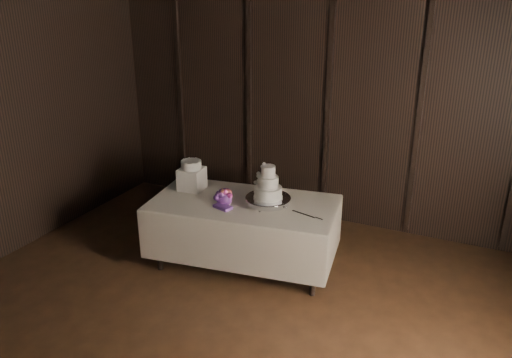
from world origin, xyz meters
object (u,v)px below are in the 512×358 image
(display_table, at_px, (244,231))
(box_pedestal, at_px, (192,179))
(cake_stand, at_px, (268,201))
(bouquet, at_px, (224,197))
(small_cake, at_px, (191,165))
(wedding_cake, at_px, (265,185))

(display_table, distance_m, box_pedestal, 0.84)
(cake_stand, xyz_separation_m, bouquet, (-0.45, -0.15, 0.02))
(cake_stand, distance_m, small_cake, 1.00)
(small_cake, bearing_deg, box_pedestal, 0.00)
(wedding_cake, height_order, bouquet, wedding_cake)
(bouquet, bearing_deg, wedding_cake, 18.05)
(cake_stand, xyz_separation_m, box_pedestal, (-0.97, 0.05, 0.08))
(wedding_cake, xyz_separation_m, small_cake, (-0.94, 0.06, 0.07))
(bouquet, bearing_deg, small_cake, 159.16)
(bouquet, xyz_separation_m, box_pedestal, (-0.52, 0.20, 0.06))
(display_table, xyz_separation_m, bouquet, (-0.17, -0.12, 0.41))
(display_table, xyz_separation_m, wedding_cake, (0.25, 0.02, 0.57))
(box_pedestal, xyz_separation_m, small_cake, (0.00, 0.00, 0.17))
(cake_stand, relative_size, wedding_cake, 1.38)
(bouquet, bearing_deg, display_table, 34.15)
(box_pedestal, bearing_deg, cake_stand, -2.83)
(wedding_cake, height_order, small_cake, wedding_cake)
(bouquet, height_order, small_cake, small_cake)
(cake_stand, height_order, small_cake, small_cake)
(display_table, xyz_separation_m, small_cake, (-0.70, 0.08, 0.64))
(wedding_cake, bearing_deg, small_cake, -164.07)
(display_table, height_order, wedding_cake, wedding_cake)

